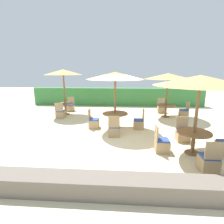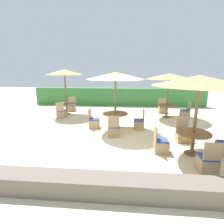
# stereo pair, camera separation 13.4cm
# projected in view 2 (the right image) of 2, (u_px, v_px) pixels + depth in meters

# --- Properties ---
(ground_plane) EXTENTS (40.00, 40.00, 0.00)m
(ground_plane) POSITION_uv_depth(u_px,v_px,m) (111.00, 136.00, 7.29)
(ground_plane) COLOR beige
(hedge_row) EXTENTS (13.00, 0.70, 1.35)m
(hedge_row) POSITION_uv_depth(u_px,v_px,m) (119.00, 97.00, 13.57)
(hedge_row) COLOR #387A3D
(hedge_row) RESTS_ON ground_plane
(stone_border) EXTENTS (10.00, 0.56, 0.44)m
(stone_border) POSITION_uv_depth(u_px,v_px,m) (96.00, 186.00, 3.84)
(stone_border) COLOR #6B6056
(stone_border) RESTS_ON ground_plane
(parasol_center) EXTENTS (2.57, 2.57, 2.62)m
(parasol_center) POSITION_uv_depth(u_px,v_px,m) (115.00, 76.00, 7.71)
(parasol_center) COLOR brown
(parasol_center) RESTS_ON ground_plane
(round_table_center) EXTENTS (1.19, 1.19, 0.75)m
(round_table_center) POSITION_uv_depth(u_px,v_px,m) (115.00, 116.00, 8.14)
(round_table_center) COLOR brown
(round_table_center) RESTS_ON ground_plane
(patio_chair_center_west) EXTENTS (0.46, 0.46, 0.93)m
(patio_chair_center_west) POSITION_uv_depth(u_px,v_px,m) (94.00, 122.00, 8.31)
(patio_chair_center_west) COLOR tan
(patio_chair_center_west) RESTS_ON ground_plane
(patio_chair_center_south) EXTENTS (0.46, 0.46, 0.93)m
(patio_chair_center_south) POSITION_uv_depth(u_px,v_px,m) (114.00, 130.00, 7.24)
(patio_chair_center_south) COLOR tan
(patio_chair_center_south) RESTS_ON ground_plane
(patio_chair_center_east) EXTENTS (0.46, 0.46, 0.93)m
(patio_chair_center_east) POSITION_uv_depth(u_px,v_px,m) (139.00, 123.00, 8.16)
(patio_chair_center_east) COLOR tan
(patio_chair_center_east) RESTS_ON ground_plane
(parasol_back_left) EXTENTS (2.24, 2.24, 2.74)m
(parasol_back_left) POSITION_uv_depth(u_px,v_px,m) (64.00, 72.00, 10.36)
(parasol_back_left) COLOR brown
(parasol_back_left) RESTS_ON ground_plane
(round_table_back_left) EXTENTS (0.91, 0.91, 0.71)m
(round_table_back_left) POSITION_uv_depth(u_px,v_px,m) (66.00, 106.00, 10.84)
(round_table_back_left) COLOR brown
(round_table_back_left) RESTS_ON ground_plane
(patio_chair_back_left_south) EXTENTS (0.46, 0.46, 0.93)m
(patio_chair_back_left_south) POSITION_uv_depth(u_px,v_px,m) (62.00, 113.00, 10.06)
(patio_chair_back_left_south) COLOR tan
(patio_chair_back_left_south) RESTS_ON ground_plane
(patio_chair_back_left_north) EXTENTS (0.46, 0.46, 0.93)m
(patio_chair_back_left_north) POSITION_uv_depth(u_px,v_px,m) (72.00, 107.00, 11.77)
(patio_chair_back_left_north) COLOR tan
(patio_chair_back_left_north) RESTS_ON ground_plane
(parasol_front_right) EXTENTS (2.83, 2.83, 2.55)m
(parasol_front_right) POSITION_uv_depth(u_px,v_px,m) (200.00, 81.00, 5.22)
(parasol_front_right) COLOR brown
(parasol_front_right) RESTS_ON ground_plane
(round_table_front_right) EXTENTS (1.06, 1.06, 0.75)m
(round_table_front_right) POSITION_uv_depth(u_px,v_px,m) (193.00, 137.00, 5.64)
(round_table_front_right) COLOR brown
(round_table_front_right) RESTS_ON ground_plane
(patio_chair_front_right_south) EXTENTS (0.46, 0.46, 0.93)m
(patio_chair_front_right_south) POSITION_uv_depth(u_px,v_px,m) (208.00, 163.00, 4.69)
(patio_chair_front_right_south) COLOR tan
(patio_chair_front_right_south) RESTS_ON ground_plane
(patio_chair_front_right_north) EXTENTS (0.46, 0.46, 0.93)m
(patio_chair_front_right_north) POSITION_uv_depth(u_px,v_px,m) (183.00, 135.00, 6.71)
(patio_chair_front_right_north) COLOR tan
(patio_chair_front_right_north) RESTS_ON ground_plane
(patio_chair_front_right_west) EXTENTS (0.46, 0.46, 0.93)m
(patio_chair_front_right_west) POSITION_uv_depth(u_px,v_px,m) (161.00, 145.00, 5.84)
(patio_chair_front_right_west) COLOR tan
(patio_chair_front_right_west) RESTS_ON ground_plane
(parasol_back_right) EXTENTS (2.65, 2.65, 2.52)m
(parasol_back_right) POSITION_uv_depth(u_px,v_px,m) (169.00, 76.00, 9.75)
(parasol_back_right) COLOR brown
(parasol_back_right) RESTS_ON ground_plane
(round_table_back_right) EXTENTS (1.07, 1.07, 0.72)m
(round_table_back_right) POSITION_uv_depth(u_px,v_px,m) (167.00, 108.00, 10.16)
(round_table_back_right) COLOR brown
(round_table_back_right) RESTS_ON ground_plane
(patio_chair_back_right_east) EXTENTS (0.46, 0.46, 0.93)m
(patio_chair_back_right_east) POSITION_uv_depth(u_px,v_px,m) (185.00, 113.00, 10.12)
(patio_chair_back_right_east) COLOR tan
(patio_chair_back_right_east) RESTS_ON ground_plane
(patio_chair_back_right_north) EXTENTS (0.46, 0.46, 0.93)m
(patio_chair_back_right_north) POSITION_uv_depth(u_px,v_px,m) (162.00, 109.00, 11.20)
(patio_chair_back_right_north) COLOR tan
(patio_chair_back_right_north) RESTS_ON ground_plane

